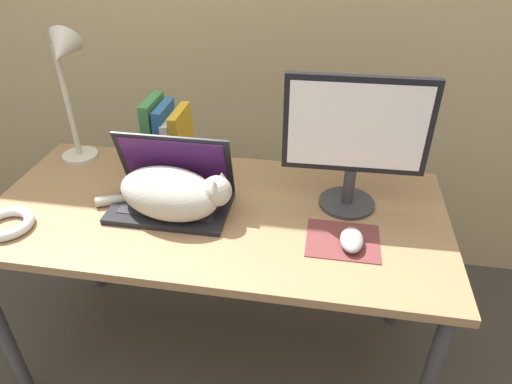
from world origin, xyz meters
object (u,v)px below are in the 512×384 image
object	(u,v)px
laptop	(172,193)
cat	(172,193)
external_monitor	(355,138)
book_row	(168,138)
cable_coil	(7,224)
computer_mouse	(352,240)
desk_lamp	(66,74)

from	to	relation	value
laptop	cat	world-z (taller)	laptop
cat	external_monitor	distance (m)	0.57
external_monitor	book_row	world-z (taller)	external_monitor
cable_coil	external_monitor	bearing A→B (deg)	16.33
computer_mouse	desk_lamp	world-z (taller)	desk_lamp
computer_mouse	book_row	distance (m)	0.73
laptop	cable_coil	xyz separation A→B (m)	(-0.45, -0.20, -0.03)
laptop	cat	bearing A→B (deg)	-67.37
computer_mouse	desk_lamp	distance (m)	1.07
laptop	desk_lamp	distance (m)	0.55
laptop	book_row	size ratio (longest dim) A/B	1.41
external_monitor	computer_mouse	world-z (taller)	external_monitor
computer_mouse	laptop	bearing A→B (deg)	169.00
cat	computer_mouse	bearing A→B (deg)	-6.92
laptop	external_monitor	bearing A→B (deg)	9.95
cable_coil	book_row	bearing A→B (deg)	49.29
book_row	desk_lamp	xyz separation A→B (m)	(-0.33, -0.01, 0.22)
desk_lamp	cable_coil	distance (m)	0.52
laptop	book_row	world-z (taller)	book_row
laptop	cable_coil	size ratio (longest dim) A/B	2.37
desk_lamp	cable_coil	xyz separation A→B (m)	(-0.04, -0.41, -0.32)
cat	computer_mouse	world-z (taller)	cat
computer_mouse	cable_coil	distance (m)	1.01
cable_coil	computer_mouse	bearing A→B (deg)	4.94
cat	cable_coil	distance (m)	0.50
laptop	external_monitor	distance (m)	0.59
cat	external_monitor	xyz separation A→B (m)	(0.53, 0.14, 0.16)
desk_lamp	computer_mouse	bearing A→B (deg)	-18.60
external_monitor	book_row	size ratio (longest dim) A/B	1.63
laptop	computer_mouse	distance (m)	0.57
cat	cable_coil	xyz separation A→B (m)	(-0.47, -0.15, -0.06)
computer_mouse	book_row	bearing A→B (deg)	152.19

